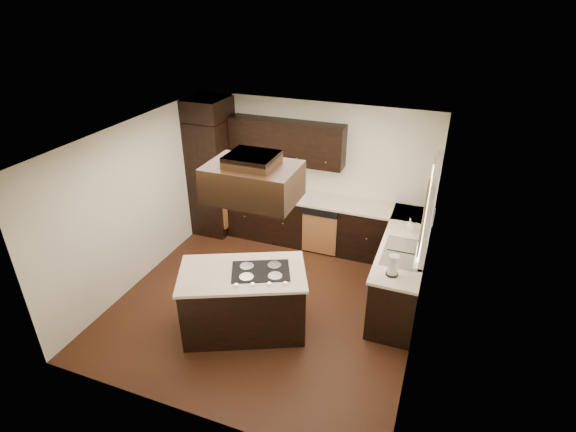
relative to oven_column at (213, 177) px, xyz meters
The scene contains 30 objects.
floor 2.68m from the oven_column, 43.85° to the right, with size 4.20×4.20×0.02m, color #552C18.
ceiling 2.86m from the oven_column, 43.85° to the right, with size 4.20×4.20×0.02m, color silver.
wall_back 1.83m from the oven_column, 12.85° to the left, with size 4.20×0.02×2.50m, color white.
wall_front 4.21m from the oven_column, 65.05° to the right, with size 4.20×0.02×2.50m, color white.
wall_left 1.75m from the oven_column, 101.12° to the right, with size 0.02×4.20×2.50m, color white.
wall_right 4.25m from the oven_column, 23.70° to the right, with size 0.02×4.20×2.50m, color white.
oven_column is the anchor object (origin of this frame).
wall_oven_face 0.36m from the oven_column, ahead, with size 0.05×0.62×0.78m, color #B1713F.
base_cabinets_back 1.92m from the oven_column, ahead, with size 2.93×0.60×0.88m, color black.
base_cabinets_right 3.72m from the oven_column, 12.69° to the right, with size 0.60×2.40×0.88m, color black.
countertop_back 1.82m from the oven_column, ahead, with size 2.93×0.63×0.04m, color #F4E2C5.
countertop_right 3.65m from the oven_column, 12.74° to the right, with size 0.63×2.40×0.04m, color #F4E2C5.
upper_cabinets 1.56m from the oven_column, ahead, with size 2.00×0.34×0.72m, color black.
dishwasher_front 2.21m from the oven_column, ahead, with size 0.60×0.05×0.72m, color #B1713F.
window_frame 4.06m from the oven_column, 16.72° to the right, with size 0.06×1.32×1.12m, color silver.
window_pane 4.08m from the oven_column, 16.61° to the right, with size 0.00×1.20×1.00m, color white.
curtain_left 4.15m from the oven_column, 22.59° to the right, with size 0.02×0.34×0.90m, color beige.
curtain_right 3.91m from the oven_column, 10.99° to the right, with size 0.02×0.34×0.90m, color beige.
sink_rim 3.76m from the oven_column, 17.90° to the right, with size 0.52×0.84×0.01m, color silver.
island 2.97m from the oven_column, 53.80° to the right, with size 1.56×0.85×0.88m, color black.
island_top 2.91m from the oven_column, 53.80° to the right, with size 1.62×0.91×0.04m, color #F4E2C5.
cooktop 2.97m from the oven_column, 49.32° to the right, with size 0.74×0.49×0.01m, color black.
range_hood 3.13m from the oven_column, 50.26° to the right, with size 1.05×0.72×0.42m, color black.
hood_duct 3.24m from the oven_column, 50.26° to the right, with size 0.55×0.50×0.13m, color black.
blender_base 0.81m from the oven_column, ahead, with size 0.15×0.15×0.10m, color silver.
blender_pitcher 0.81m from the oven_column, ahead, with size 0.13×0.13×0.26m, color silver.
spice_rack 1.28m from the oven_column, ahead, with size 0.33×0.08×0.27m, color black.
mixing_bowl 0.45m from the oven_column, ahead, with size 0.24×0.24×0.06m, color silver.
soap_bottle 3.61m from the oven_column, ahead, with size 0.09×0.10×0.21m, color silver.
paper_towel 3.92m from the oven_column, 26.18° to the right, with size 0.13×0.13×0.29m, color silver.
Camera 1 is at (2.16, -4.87, 4.23)m, focal length 28.00 mm.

